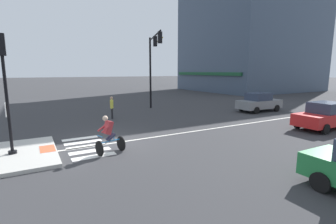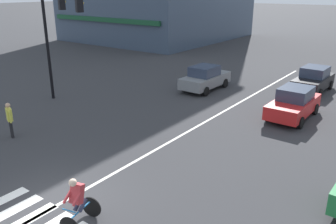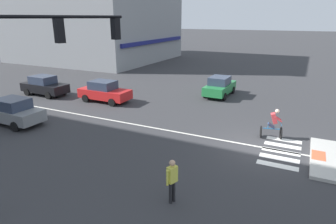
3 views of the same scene
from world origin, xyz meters
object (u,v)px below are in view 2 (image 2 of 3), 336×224
car_grey_westbound_distant (205,78)px  cyclist (78,202)px  car_black_eastbound_distant (314,79)px  pedestrian_at_curb_left (10,117)px  traffic_light_mast (55,25)px  car_red_eastbound_far (294,103)px

car_grey_westbound_distant → cyclist: 15.48m
car_black_eastbound_distant → pedestrian_at_curb_left: bearing=-119.0°
traffic_light_mast → cyclist: traffic_light_mast is taller
traffic_light_mast → cyclist: 12.31m
car_red_eastbound_far → car_grey_westbound_distant: same height
traffic_light_mast → car_grey_westbound_distant: size_ratio=1.60×
car_red_eastbound_far → pedestrian_at_curb_left: 14.13m
car_black_eastbound_distant → car_red_eastbound_far: 5.90m
car_black_eastbound_distant → cyclist: size_ratio=2.46×
cyclist → pedestrian_at_curb_left: size_ratio=1.01×
traffic_light_mast → cyclist: bearing=-35.5°
cyclist → pedestrian_at_curb_left: 8.05m
cyclist → car_red_eastbound_far: bearing=81.4°
cyclist → car_black_eastbound_distant: bearing=85.9°
car_red_eastbound_far → cyclist: 12.98m
pedestrian_at_curb_left → traffic_light_mast: bearing=113.4°
traffic_light_mast → car_black_eastbound_distant: bearing=47.5°
pedestrian_at_curb_left → car_black_eastbound_distant: bearing=61.0°
car_black_eastbound_distant → car_red_eastbound_far: size_ratio=1.01×
car_red_eastbound_far → pedestrian_at_curb_left: (-9.59, -10.38, 0.17)m
cyclist → pedestrian_at_curb_left: bearing=162.3°
car_black_eastbound_distant → car_grey_westbound_distant: size_ratio=1.01×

